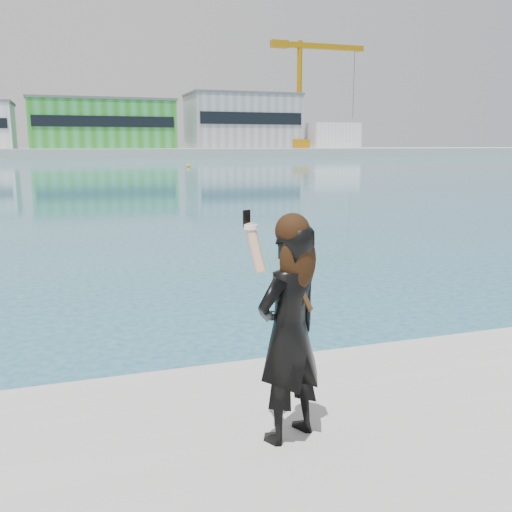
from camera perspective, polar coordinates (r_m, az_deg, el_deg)
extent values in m
cube|color=#9E9E99|center=(133.88, -18.49, 9.74)|extent=(320.00, 40.00, 2.00)
cube|color=#2E8721|center=(132.23, -15.10, 12.52)|extent=(30.00, 16.00, 10.00)
cube|color=black|center=(124.17, -14.87, 12.88)|extent=(28.50, 0.20, 2.20)
cube|color=#59595B|center=(132.50, -15.22, 14.79)|extent=(30.60, 16.32, 0.50)
cube|color=gray|center=(138.15, -1.41, 13.23)|extent=(25.00, 15.00, 12.00)
cube|color=black|center=(130.94, -0.40, 13.61)|extent=(23.75, 0.20, 2.64)
cube|color=#59595B|center=(138.52, -1.42, 15.81)|extent=(25.50, 15.30, 0.50)
cube|color=silver|center=(144.29, 7.40, 11.86)|extent=(12.00, 10.00, 6.00)
cube|color=#C27C0B|center=(136.51, 4.27, 11.13)|extent=(4.00, 4.00, 2.00)
cylinder|color=#C27C0B|center=(137.06, 4.35, 16.15)|extent=(1.20, 1.20, 22.00)
cube|color=#C27C0B|center=(140.71, 6.81, 20.08)|extent=(20.00, 1.20, 1.20)
cube|color=#C27C0B|center=(136.47, 2.35, 20.42)|extent=(4.00, 1.60, 1.60)
cylinder|color=black|center=(143.23, 9.75, 16.61)|extent=(0.10, 0.10, 16.00)
cylinder|color=silver|center=(126.98, -8.41, 12.40)|extent=(0.16, 0.16, 8.00)
cube|color=red|center=(127.22, -8.18, 13.94)|extent=(1.20, 0.04, 0.80)
sphere|color=gold|center=(73.60, -6.76, 8.82)|extent=(0.50, 0.50, 0.50)
imported|color=black|center=(3.88, 3.33, -7.75)|extent=(0.65, 0.56, 1.51)
sphere|color=black|center=(3.70, 3.68, 2.54)|extent=(0.23, 0.23, 0.23)
ellipsoid|color=black|center=(3.70, 4.21, -0.47)|extent=(0.25, 0.13, 0.40)
cylinder|color=tan|center=(3.64, -0.08, 0.84)|extent=(0.14, 0.19, 0.33)
cylinder|color=white|center=(3.65, -0.52, 2.93)|extent=(0.09, 0.09, 0.03)
cube|color=black|center=(3.67, -0.94, 3.77)|extent=(0.06, 0.03, 0.11)
cube|color=#4C2D14|center=(3.76, 4.64, -3.59)|extent=(0.20, 0.10, 0.31)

